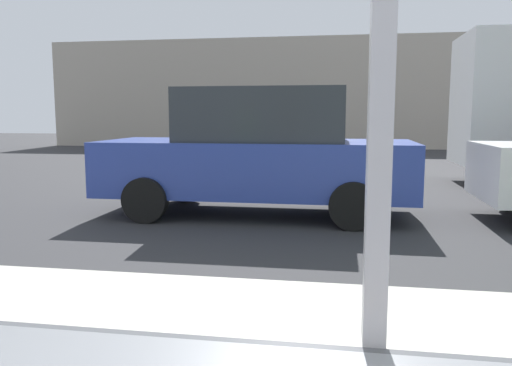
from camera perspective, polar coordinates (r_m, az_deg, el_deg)
ground_plane at (r=9.16m, az=9.89°, el=-1.95°), size 60.00×60.00×0.00m
building_facade_far at (r=23.99m, az=9.85°, el=9.83°), size 28.00×1.20×4.98m
parked_car_blue at (r=7.69m, az=0.28°, el=3.40°), size 4.60×1.95×1.88m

